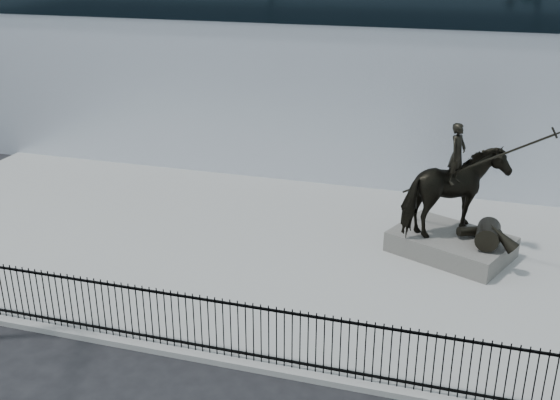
# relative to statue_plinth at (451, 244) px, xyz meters

# --- Properties ---
(ground) EXTENTS (120.00, 120.00, 0.00)m
(ground) POSITION_rel_statue_plinth_xyz_m (-4.15, -8.11, -0.46)
(ground) COLOR black
(ground) RESTS_ON ground
(plaza) EXTENTS (30.00, 12.00, 0.15)m
(plaza) POSITION_rel_statue_plinth_xyz_m (-4.15, -1.11, -0.39)
(plaza) COLOR gray
(plaza) RESTS_ON ground
(building) EXTENTS (44.00, 14.00, 9.00)m
(building) POSITION_rel_statue_plinth_xyz_m (-4.15, 11.89, 4.04)
(building) COLOR silver
(building) RESTS_ON ground
(picket_fence) EXTENTS (22.10, 0.10, 1.50)m
(picket_fence) POSITION_rel_statue_plinth_xyz_m (-4.15, -6.86, 0.44)
(picket_fence) COLOR black
(picket_fence) RESTS_ON plaza
(statue_plinth) EXTENTS (3.98, 3.44, 0.63)m
(statue_plinth) POSITION_rel_statue_plinth_xyz_m (0.00, 0.00, 0.00)
(statue_plinth) COLOR #55524E
(statue_plinth) RESTS_ON plaza
(equestrian_statue) EXTENTS (3.95, 3.33, 3.63)m
(equestrian_statue) POSITION_rel_statue_plinth_xyz_m (0.06, -0.03, 1.62)
(equestrian_statue) COLOR black
(equestrian_statue) RESTS_ON statue_plinth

